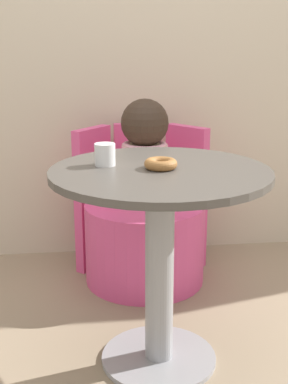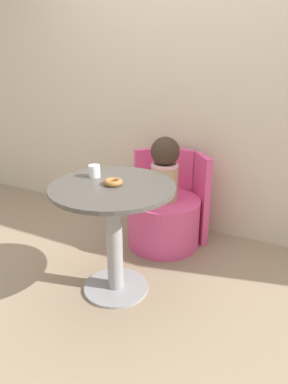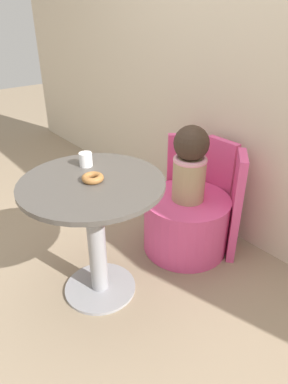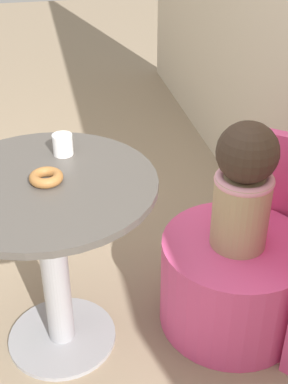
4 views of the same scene
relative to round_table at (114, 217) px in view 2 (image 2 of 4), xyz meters
The scene contains 8 objects.
ground_plane 0.52m from the round_table, 24.84° to the right, with size 12.00×12.00×0.00m, color gray.
back_wall 1.30m from the round_table, 86.70° to the left, with size 6.00×0.06×2.40m.
round_table is the anchor object (origin of this frame).
tub_chair 0.75m from the round_table, 87.54° to the left, with size 0.57×0.57×0.39m.
booth_backrest 0.93m from the round_table, 88.17° to the left, with size 0.67×0.24×0.72m.
child_figure 0.69m from the round_table, 87.54° to the left, with size 0.22×0.22×0.49m.
donut 0.22m from the round_table, 71.63° to the left, with size 0.11×0.11×0.03m.
cup 0.31m from the round_table, 156.99° to the left, with size 0.07×0.07×0.08m.
Camera 2 is at (0.96, -1.54, 1.41)m, focal length 32.00 mm.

